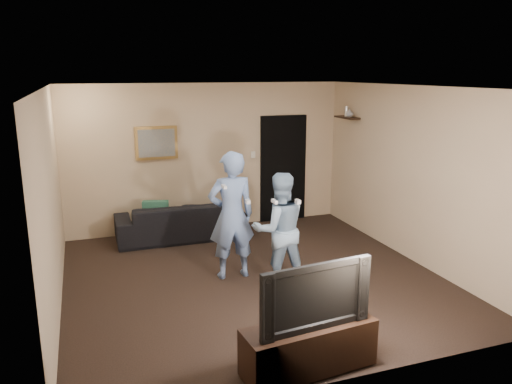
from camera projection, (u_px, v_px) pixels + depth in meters
name	position (u px, v px, depth m)	size (l,w,h in m)	color
ground	(253.00, 278.00, 6.93)	(5.00, 5.00, 0.00)	black
ceiling	(253.00, 87.00, 6.31)	(5.00, 5.00, 0.04)	silver
wall_back	(208.00, 157.00, 8.91)	(5.00, 0.04, 2.60)	tan
wall_front	(347.00, 249.00, 4.33)	(5.00, 0.04, 2.60)	tan
wall_left	(51.00, 203.00, 5.81)	(0.04, 5.00, 2.60)	tan
wall_right	(412.00, 174.00, 7.42)	(0.04, 5.00, 2.60)	tan
sofa	(180.00, 220.00, 8.52)	(2.15, 0.84, 0.63)	black
throw_pillow	(156.00, 213.00, 8.35)	(0.43, 0.14, 0.43)	#194C3A
painting_frame	(156.00, 143.00, 8.53)	(0.72, 0.05, 0.57)	olive
painting_canvas	(157.00, 143.00, 8.50)	(0.62, 0.01, 0.47)	slate
doorway	(283.00, 169.00, 9.42)	(0.90, 0.06, 2.00)	black
light_switch	(253.00, 155.00, 9.16)	(0.08, 0.02, 0.12)	silver
wall_shelf	(347.00, 118.00, 8.88)	(0.20, 0.60, 0.03)	black
shelf_vase	(349.00, 113.00, 8.78)	(0.14, 0.14, 0.14)	#9E9FA3
shelf_figurine	(346.00, 111.00, 8.88)	(0.06, 0.06, 0.18)	silver
tv_console	(309.00, 347.00, 4.74)	(1.30, 0.42, 0.46)	black
television	(310.00, 293.00, 4.60)	(1.12, 0.15, 0.65)	black
wii_player_left	(231.00, 215.00, 6.79)	(0.65, 0.51, 1.77)	#6A86B8
wii_player_right	(279.00, 229.00, 6.58)	(0.79, 0.64, 1.53)	#82A1BD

